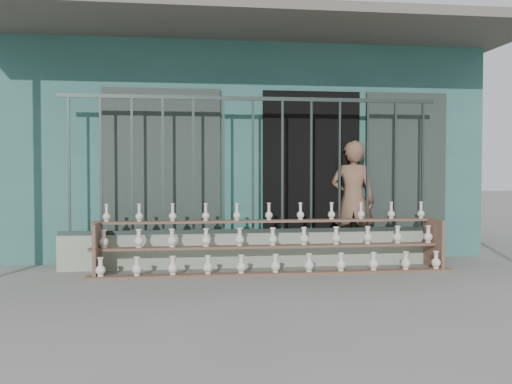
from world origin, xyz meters
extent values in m
plane|color=slate|center=(0.00, 0.00, 0.00)|extent=(60.00, 60.00, 0.00)
cube|color=#2C5E57|center=(0.00, 4.30, 1.60)|extent=(7.00, 5.00, 3.20)
cube|color=black|center=(0.90, 1.82, 1.20)|extent=(1.40, 0.12, 2.40)
cube|color=#202B26|center=(-1.20, 1.78, 1.20)|extent=(1.60, 0.08, 2.40)
cube|color=#202B26|center=(2.30, 1.78, 1.20)|extent=(1.20, 0.08, 2.40)
cube|color=#59544C|center=(0.00, 1.20, 3.15)|extent=(7.40, 2.00, 0.12)
cube|color=gray|center=(0.00, 1.30, 0.23)|extent=(5.00, 0.20, 0.45)
cube|color=#283330|center=(-2.35, 1.30, 1.35)|extent=(0.03, 0.03, 1.80)
cube|color=#283330|center=(-1.96, 1.30, 1.35)|extent=(0.03, 0.03, 1.80)
cube|color=#283330|center=(-1.57, 1.30, 1.35)|extent=(0.03, 0.03, 1.80)
cube|color=#283330|center=(-1.18, 1.30, 1.35)|extent=(0.03, 0.03, 1.80)
cube|color=#283330|center=(-0.78, 1.30, 1.35)|extent=(0.03, 0.03, 1.80)
cube|color=#283330|center=(-0.39, 1.30, 1.35)|extent=(0.03, 0.03, 1.80)
cube|color=#283330|center=(0.00, 1.30, 1.35)|extent=(0.03, 0.03, 1.80)
cube|color=#283330|center=(0.39, 1.30, 1.35)|extent=(0.03, 0.03, 1.80)
cube|color=#283330|center=(0.78, 1.30, 1.35)|extent=(0.03, 0.03, 1.80)
cube|color=#283330|center=(1.17, 1.30, 1.35)|extent=(0.03, 0.03, 1.80)
cube|color=#283330|center=(1.57, 1.30, 1.35)|extent=(0.03, 0.03, 1.80)
cube|color=#283330|center=(1.96, 1.30, 1.35)|extent=(0.03, 0.03, 1.80)
cube|color=#283330|center=(2.35, 1.30, 1.35)|extent=(0.03, 0.03, 1.80)
cube|color=#283330|center=(0.00, 1.30, 2.22)|extent=(5.00, 0.04, 0.05)
cube|color=#283330|center=(0.00, 1.30, 0.47)|extent=(5.00, 0.04, 0.05)
cube|color=brown|center=(0.19, 0.65, 0.01)|extent=(4.50, 0.18, 0.03)
cube|color=brown|center=(0.19, 0.90, 0.32)|extent=(4.50, 0.18, 0.03)
cube|color=brown|center=(0.19, 1.15, 0.61)|extent=(4.50, 0.18, 0.03)
cube|color=brown|center=(-1.96, 0.90, 0.32)|extent=(0.04, 0.55, 0.64)
cube|color=brown|center=(2.34, 0.90, 0.32)|extent=(0.04, 0.55, 0.64)
imported|color=brown|center=(1.48, 1.65, 0.85)|extent=(0.71, 0.56, 1.70)
camera|label=1|loc=(-0.95, -6.17, 1.25)|focal=40.00mm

